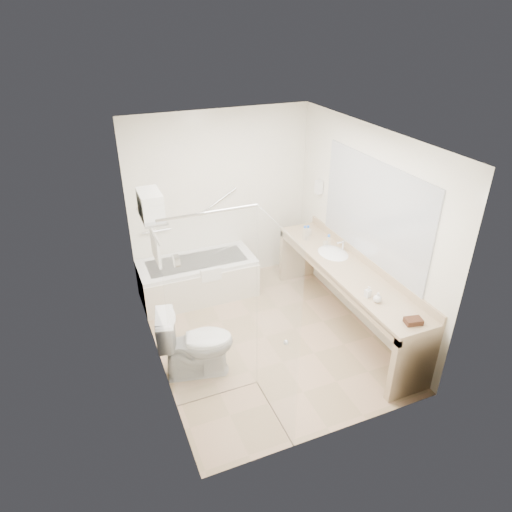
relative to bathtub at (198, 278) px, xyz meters
name	(u,v)px	position (x,y,z in m)	size (l,w,h in m)	color
floor	(265,336)	(0.50, -1.24, -0.28)	(3.20, 3.20, 0.00)	tan
ceiling	(267,137)	(0.50, -1.24, 2.22)	(2.60, 3.20, 0.10)	white
wall_back	(221,200)	(0.50, 0.36, 0.97)	(2.60, 0.10, 2.50)	silver
wall_front	(342,330)	(0.50, -2.84, 0.97)	(2.60, 0.10, 2.50)	silver
wall_left	(151,271)	(-0.80, -1.24, 0.97)	(0.10, 3.20, 2.50)	silver
wall_right	(364,229)	(1.80, -1.24, 0.97)	(0.10, 3.20, 2.50)	silver
bathtub	(198,278)	(0.00, 0.00, 0.00)	(1.60, 0.73, 0.59)	silver
grab_bar_short	(157,231)	(-0.45, 0.32, 0.67)	(0.03, 0.03, 0.40)	silver
grab_bar_long	(218,201)	(0.45, 0.32, 0.97)	(0.03, 0.03, 0.60)	silver
shower_enclosure	(244,320)	(-0.13, -2.16, 0.79)	(0.96, 0.91, 2.11)	silver
towel_shelf	(151,211)	(-0.67, -0.89, 1.48)	(0.24, 0.55, 0.81)	silver
vanity_counter	(346,282)	(1.52, -1.39, 0.36)	(0.55, 2.70, 0.95)	tan
sink	(333,255)	(1.55, -0.99, 0.54)	(0.40, 0.52, 0.14)	silver
faucet	(343,246)	(1.70, -0.99, 0.65)	(0.03, 0.03, 0.14)	silver
mirror	(373,211)	(1.79, -1.39, 1.27)	(0.02, 2.00, 1.20)	#AAAEB6
hairdryer_unit	(319,187)	(1.75, -0.19, 1.17)	(0.08, 0.10, 0.18)	silver
toilet	(196,343)	(-0.45, -1.52, 0.13)	(0.46, 0.82, 0.81)	silver
amenity_basket	(413,321)	(1.52, -2.59, 0.60)	(0.17, 0.11, 0.06)	#4C2A1B
soap_bottle_a	(368,294)	(1.38, -2.01, 0.60)	(0.06, 0.13, 0.06)	silver
soap_bottle_b	(378,298)	(1.42, -2.13, 0.62)	(0.09, 0.12, 0.09)	silver
water_bottle_left	(308,233)	(1.43, -0.53, 0.67)	(0.07, 0.07, 0.21)	silver
water_bottle_mid	(328,242)	(1.55, -0.86, 0.67)	(0.06, 0.06, 0.20)	silver
water_bottle_right	(305,233)	(1.39, -0.50, 0.67)	(0.06, 0.06, 0.20)	silver
drinking_glass_near	(325,245)	(1.54, -0.82, 0.62)	(0.07, 0.07, 0.09)	silver
drinking_glass_far	(309,233)	(1.52, -0.41, 0.62)	(0.07, 0.07, 0.08)	silver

